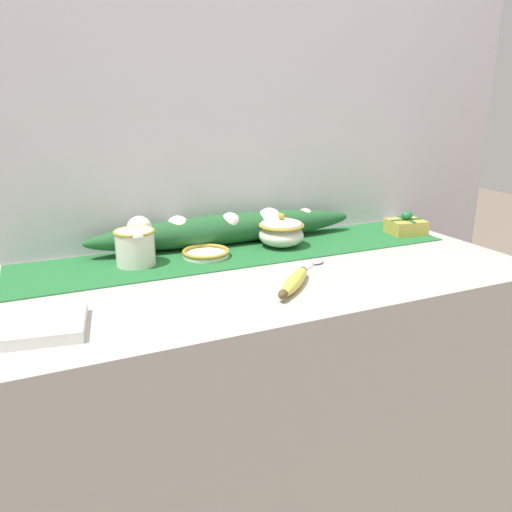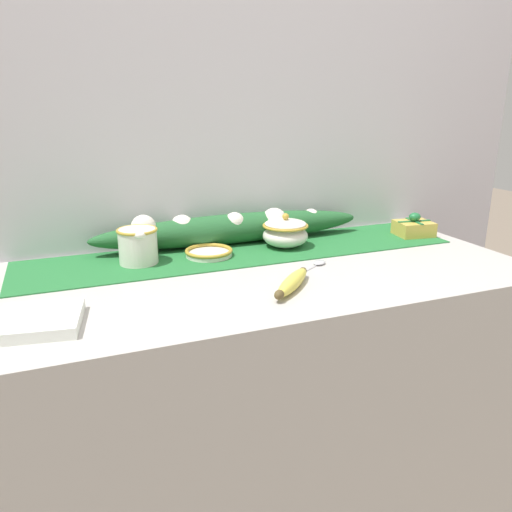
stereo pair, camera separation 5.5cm
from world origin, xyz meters
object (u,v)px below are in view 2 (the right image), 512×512
at_px(small_dish, 209,252).
at_px(spoon, 317,264).
at_px(banana, 292,282).
at_px(cream_pitcher, 138,244).
at_px(sugar_bowl, 285,232).
at_px(gift_box, 414,228).
at_px(napkin_stack, 39,321).

xyz_separation_m(small_dish, spoon, (0.25, -0.18, -0.01)).
bearing_deg(banana, cream_pitcher, 132.50).
distance_m(sugar_bowl, gift_box, 0.44).
distance_m(banana, gift_box, 0.64).
height_order(napkin_stack, gift_box, gift_box).
bearing_deg(cream_pitcher, gift_box, -2.15).
bearing_deg(small_dish, cream_pitcher, 177.45).
bearing_deg(sugar_bowl, napkin_stack, -154.26).
bearing_deg(gift_box, napkin_stack, -165.30).
height_order(sugar_bowl, napkin_stack, sugar_bowl).
height_order(cream_pitcher, napkin_stack, cream_pitcher).
relative_size(small_dish, spoon, 0.83).
height_order(small_dish, spoon, small_dish).
relative_size(sugar_bowl, banana, 0.86).
relative_size(small_dish, napkin_stack, 0.86).
relative_size(sugar_bowl, napkin_stack, 0.88).
relative_size(small_dish, gift_box, 1.09).
distance_m(cream_pitcher, small_dish, 0.20).
xyz_separation_m(banana, spoon, (0.14, 0.14, -0.01)).
xyz_separation_m(sugar_bowl, spoon, (0.01, -0.19, -0.04)).
bearing_deg(spoon, napkin_stack, 158.64).
height_order(cream_pitcher, small_dish, cream_pitcher).
xyz_separation_m(cream_pitcher, small_dish, (0.19, -0.01, -0.04)).
relative_size(sugar_bowl, small_dish, 1.01).
relative_size(sugar_bowl, gift_box, 1.10).
relative_size(napkin_stack, gift_box, 1.26).
xyz_separation_m(sugar_bowl, napkin_stack, (-0.67, -0.32, -0.03)).
distance_m(sugar_bowl, spoon, 0.19).
height_order(small_dish, gift_box, gift_box).
distance_m(cream_pitcher, gift_box, 0.87).
xyz_separation_m(spoon, napkin_stack, (-0.68, -0.14, 0.01)).
bearing_deg(spoon, banana, -168.79).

